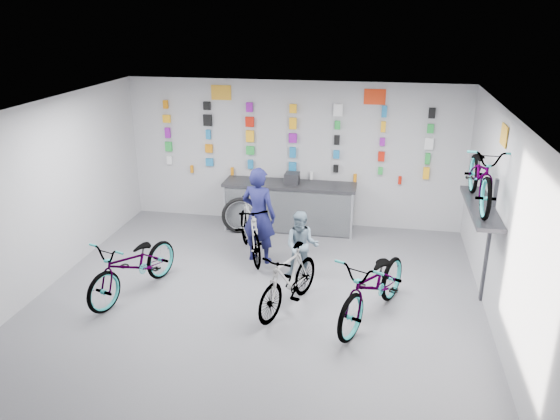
% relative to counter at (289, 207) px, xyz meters
% --- Properties ---
extents(floor, '(8.00, 8.00, 0.00)m').
position_rel_counter_xyz_m(floor, '(0.00, -3.54, -0.49)').
color(floor, '#545459').
rests_on(floor, ground).
extents(ceiling, '(8.00, 8.00, 0.00)m').
position_rel_counter_xyz_m(ceiling, '(0.00, -3.54, 2.51)').
color(ceiling, white).
rests_on(ceiling, wall_back).
extents(wall_back, '(7.00, 0.00, 7.00)m').
position_rel_counter_xyz_m(wall_back, '(0.00, 0.46, 1.01)').
color(wall_back, '#ACACAF').
rests_on(wall_back, floor).
extents(wall_left, '(0.00, 8.00, 8.00)m').
position_rel_counter_xyz_m(wall_left, '(-3.50, -3.54, 1.01)').
color(wall_left, '#ACACAF').
rests_on(wall_left, floor).
extents(wall_right, '(0.00, 8.00, 8.00)m').
position_rel_counter_xyz_m(wall_right, '(3.50, -3.54, 1.01)').
color(wall_right, '#ACACAF').
rests_on(wall_right, floor).
extents(counter, '(2.70, 0.66, 1.00)m').
position_rel_counter_xyz_m(counter, '(0.00, 0.00, 0.00)').
color(counter, black).
rests_on(counter, floor).
extents(merch_wall, '(5.56, 0.08, 1.57)m').
position_rel_counter_xyz_m(merch_wall, '(-0.05, 0.39, 1.33)').
color(merch_wall, silver).
rests_on(merch_wall, wall_back).
extents(wall_bracket, '(0.39, 1.90, 2.00)m').
position_rel_counter_xyz_m(wall_bracket, '(3.33, -2.34, 0.98)').
color(wall_bracket, '#333338').
rests_on(wall_bracket, wall_right).
extents(sign_left, '(0.42, 0.02, 0.30)m').
position_rel_counter_xyz_m(sign_left, '(-1.50, 0.44, 2.23)').
color(sign_left, gold).
rests_on(sign_left, wall_back).
extents(sign_right, '(0.42, 0.02, 0.30)m').
position_rel_counter_xyz_m(sign_right, '(1.60, 0.44, 2.23)').
color(sign_right, red).
rests_on(sign_right, wall_back).
extents(sign_side, '(0.02, 0.40, 0.30)m').
position_rel_counter_xyz_m(sign_side, '(3.48, -2.34, 2.16)').
color(sign_side, gold).
rests_on(sign_side, wall_right).
extents(bike_left, '(1.25, 2.06, 1.02)m').
position_rel_counter_xyz_m(bike_left, '(-1.97, -3.16, 0.02)').
color(bike_left, gray).
rests_on(bike_left, floor).
extents(bike_center, '(1.04, 1.71, 0.99)m').
position_rel_counter_xyz_m(bike_center, '(0.53, -3.16, 0.01)').
color(bike_center, gray).
rests_on(bike_center, floor).
extents(bike_right, '(1.50, 2.21, 1.10)m').
position_rel_counter_xyz_m(bike_right, '(1.81, -3.22, 0.06)').
color(bike_right, gray).
rests_on(bike_right, floor).
extents(bike_service, '(1.20, 1.83, 1.07)m').
position_rel_counter_xyz_m(bike_service, '(-0.49, -1.42, 0.05)').
color(bike_service, gray).
rests_on(bike_service, floor).
extents(bike_wall, '(0.63, 1.80, 0.95)m').
position_rel_counter_xyz_m(bike_wall, '(3.25, -2.34, 1.57)').
color(bike_wall, gray).
rests_on(bike_wall, wall_bracket).
extents(clerk, '(0.73, 0.57, 1.77)m').
position_rel_counter_xyz_m(clerk, '(-0.28, -1.58, 0.40)').
color(clerk, '#141645').
rests_on(clerk, floor).
extents(customer, '(0.59, 0.47, 1.20)m').
position_rel_counter_xyz_m(customer, '(0.57, -2.13, 0.11)').
color(customer, slate).
rests_on(customer, floor).
extents(spare_wheel, '(0.76, 0.37, 0.75)m').
position_rel_counter_xyz_m(spare_wheel, '(-0.95, -0.37, -0.11)').
color(spare_wheel, black).
rests_on(spare_wheel, floor).
extents(register, '(0.29, 0.31, 0.22)m').
position_rel_counter_xyz_m(register, '(0.05, 0.01, 0.62)').
color(register, black).
rests_on(register, counter).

